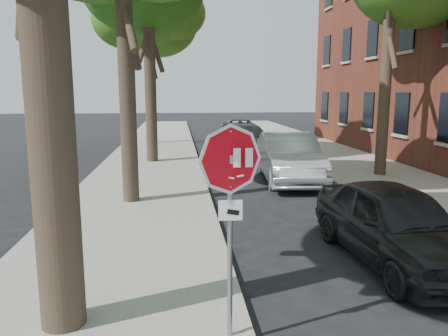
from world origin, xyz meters
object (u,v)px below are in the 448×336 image
Objects in this scene: car_a at (395,223)px; car_b at (289,158)px; stop_sign at (230,191)px; tree_far at (150,17)px; car_d at (241,131)px; car_c at (247,139)px.

car_b is (-0.08, 7.36, 0.10)m from car_a.
stop_sign reaches higher than car_a.
tree_far is at bearing 102.67° from car_a.
stop_sign is 0.61× the size of car_a.
tree_far is 2.19× the size of car_a.
stop_sign is 0.28× the size of tree_far.
car_d is at bearing 94.28° from car_b.
tree_far is at bearing 132.49° from car_c.
car_d is at bearing 81.42° from stop_sign.
car_c is at bearing -90.08° from car_d.
stop_sign is 21.88m from tree_far.
car_b reaches higher than car_d.
car_b reaches higher than car_a.
car_a reaches higher than car_d.
car_c reaches higher than car_d.
car_c is 5.27m from car_d.
car_b is at bearing -85.54° from car_d.
car_d is (0.45, 5.25, -0.05)m from car_c.
stop_sign is 0.52× the size of car_b.
tree_far reaches higher than stop_sign.
car_b is at bearing 71.64° from stop_sign.
car_b is 12.15m from car_d.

